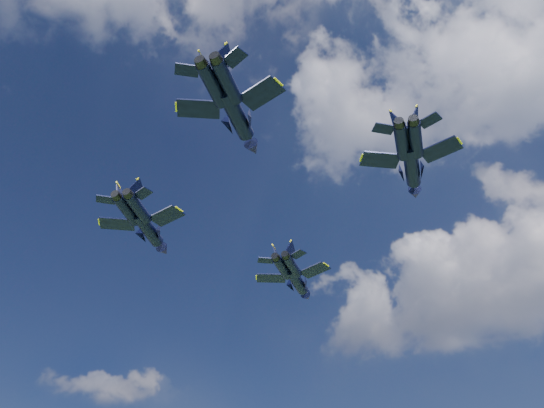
{
  "coord_description": "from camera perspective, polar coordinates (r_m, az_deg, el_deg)",
  "views": [
    {
      "loc": [
        40.45,
        -56.55,
        3.23
      ],
      "look_at": [
        1.92,
        3.07,
        57.51
      ],
      "focal_mm": 40.0,
      "sensor_mm": 36.0,
      "label": 1
    }
  ],
  "objects": [
    {
      "name": "jet_right",
      "position": [
        87.66,
        13.03,
        3.35
      ],
      "size": [
        13.49,
        18.4,
        4.34
      ],
      "rotation": [
        0.0,
        0.0,
        0.31
      ],
      "color": "black"
    },
    {
      "name": "jet_left",
      "position": [
        97.41,
        -11.48,
        -2.41
      ],
      "size": [
        13.51,
        18.46,
        4.35
      ],
      "rotation": [
        0.0,
        0.0,
        0.32
      ],
      "color": "black"
    },
    {
      "name": "jet_slot",
      "position": [
        75.12,
        -3.24,
        8.16
      ],
      "size": [
        13.4,
        18.04,
        4.24
      ],
      "rotation": [
        0.0,
        0.0,
        0.26
      ],
      "color": "black"
    },
    {
      "name": "jet_lead",
      "position": [
        105.61,
        2.42,
        -7.29
      ],
      "size": [
        12.96,
        17.28,
        4.07
      ],
      "rotation": [
        0.0,
        0.0,
        0.23
      ],
      "color": "black"
    }
  ]
}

